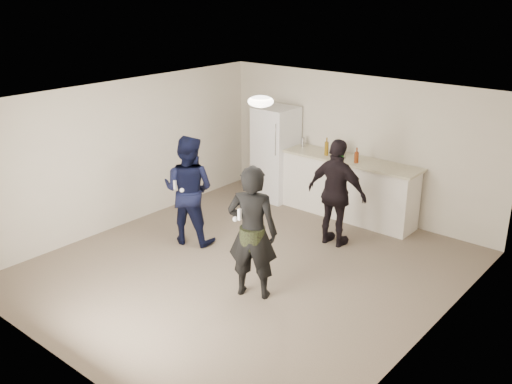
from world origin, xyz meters
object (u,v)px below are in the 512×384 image
Objects in this scene: shaker at (303,142)px; man at (189,190)px; fridge at (276,154)px; spectator at (337,193)px; counter at (345,188)px; woman at (252,232)px.

man is (-0.32, -2.67, -0.29)m from shaker.
fridge reaches higher than spectator.
shaker is at bearing -117.10° from man.
counter is 1.24m from shaker.
counter is 1.47× the size of man.
spectator reaches higher than counter.
shaker is 2.70m from man.
woman is (1.57, -3.32, -0.26)m from shaker.
man is (0.17, -2.47, -0.01)m from fridge.
fridge is 1.01× the size of man.
fridge is at bearing -177.39° from counter.
spectator is at bearing -65.58° from counter.
fridge is at bearing -29.13° from spectator.
counter is at bearing 2.61° from fridge.
man reaches higher than spectator.
shaker is 3.68m from woman.
shaker is (0.49, 0.20, 0.28)m from fridge.
shaker is 0.10× the size of man.
shaker is (-1.04, 0.13, 0.65)m from counter.
man is at bearing 35.30° from spectator.
spectator is at bearing -163.09° from man.
man reaches higher than shaker.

